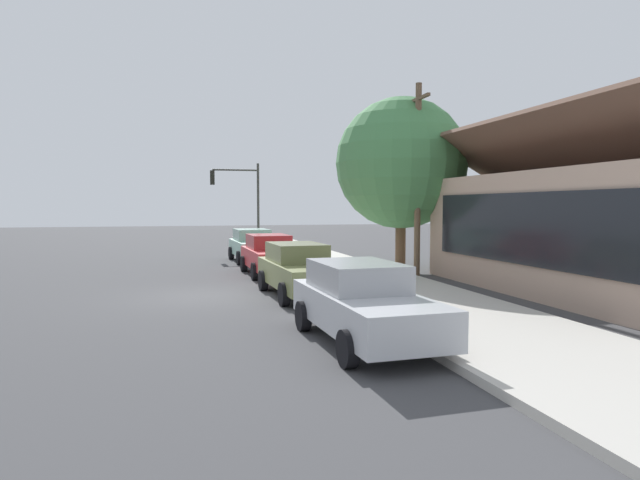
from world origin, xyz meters
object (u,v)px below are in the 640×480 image
car_olive (300,269)px  car_silver (363,302)px  traffic_light_main (240,193)px  utility_pole_wooden (418,176)px  fire_hydrant_red (350,279)px  shade_tree (401,164)px  car_cherry (270,254)px  car_seafoam (253,245)px

car_olive → car_silver: 5.87m
traffic_light_main → utility_pole_wooden: (11.78, 5.66, 0.44)m
car_olive → fire_hydrant_red: (0.25, 1.53, -0.32)m
fire_hydrant_red → shade_tree: bearing=144.4°
car_cherry → shade_tree: size_ratio=0.61×
car_cherry → car_silver: (11.17, 0.05, 0.00)m
car_cherry → shade_tree: shade_tree is taller
shade_tree → traffic_light_main: shade_tree is taller
car_seafoam → car_olive: size_ratio=0.96×
car_seafoam → fire_hydrant_red: size_ratio=6.35×
car_seafoam → utility_pole_wooden: 9.54m
car_silver → fire_hydrant_red: car_silver is taller
car_seafoam → utility_pole_wooden: (7.11, 5.54, 3.11)m
car_seafoam → utility_pole_wooden: size_ratio=0.60×
car_cherry → traffic_light_main: traffic_light_main is taller
car_cherry → fire_hydrant_red: bearing=14.0°
shade_tree → utility_pole_wooden: bearing=-3.1°
car_seafoam → shade_tree: size_ratio=0.61×
car_silver → traffic_light_main: 21.40m
shade_tree → utility_pole_wooden: utility_pole_wooden is taller
car_cherry → car_olive: same height
car_silver → utility_pole_wooden: bearing=147.4°
shade_tree → utility_pole_wooden: 1.99m
car_seafoam → traffic_light_main: bearing=179.0°
car_cherry → utility_pole_wooden: (1.72, 5.57, 3.12)m
car_seafoam → fire_hydrant_red: car_seafoam is taller
shade_tree → traffic_light_main: 11.49m
traffic_light_main → car_silver: bearing=0.4°
car_olive → utility_pole_wooden: (-3.58, 5.53, 3.11)m
car_seafoam → car_olive: (10.69, 0.01, -0.00)m
fire_hydrant_red → car_olive: bearing=-99.4°
car_cherry → car_seafoam: bearing=177.9°
car_silver → traffic_light_main: traffic_light_main is taller
car_silver → traffic_light_main: bearing=178.0°
utility_pole_wooden → fire_hydrant_red: bearing=-46.2°
car_seafoam → car_silver: 16.56m
car_seafoam → shade_tree: bearing=44.7°
car_seafoam → fire_hydrant_red: (10.94, 1.54, -0.32)m
car_seafoam → car_cherry: 5.39m
shade_tree → fire_hydrant_red: (5.73, -4.10, -4.05)m
car_seafoam → shade_tree: (5.22, 5.64, 3.73)m
car_cherry → car_silver: 11.17m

